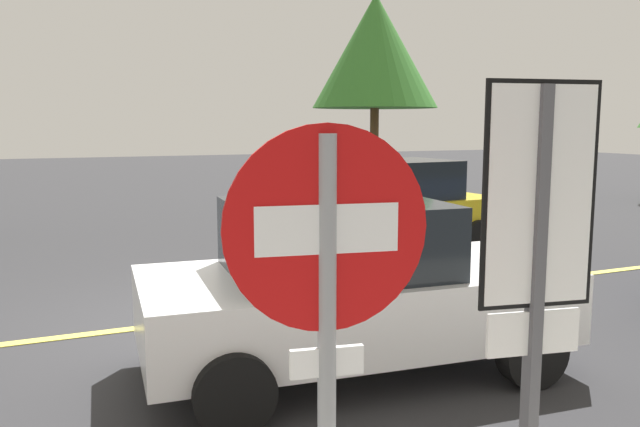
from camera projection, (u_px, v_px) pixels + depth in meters
ground_plane at (196, 322)px, 7.63m from camera, size 80.00×80.00×0.00m
lane_marking_centre at (413, 295)px, 8.80m from camera, size 28.00×0.16×0.01m
stop_sign at (327, 326)px, 2.37m from camera, size 0.75×0.15×2.34m
speed_limit_sign at (537, 255)px, 2.82m from camera, size 0.53×0.11×2.52m
car_white_far_lane at (349, 287)px, 6.03m from camera, size 4.07×2.27×1.63m
car_yellow_approaching at (390, 208)px, 11.54m from camera, size 4.09×2.24×1.68m
tree_right_verge at (375, 52)px, 15.65m from camera, size 3.07×3.07×5.44m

